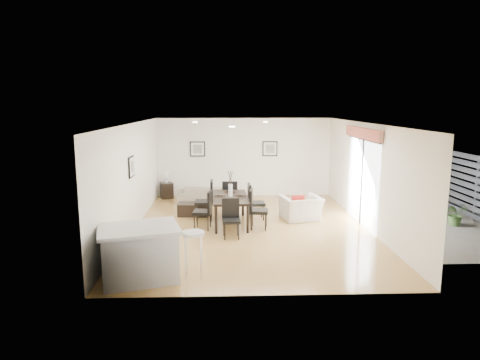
{
  "coord_description": "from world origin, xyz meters",
  "views": [
    {
      "loc": [
        -0.67,
        -10.71,
        3.18
      ],
      "look_at": [
        -0.27,
        0.4,
        1.19
      ],
      "focal_mm": 32.0,
      "sensor_mm": 36.0,
      "label": 1
    }
  ],
  "objects_px": {
    "dining_table": "(230,199)",
    "dining_chair_wnear": "(206,208)",
    "coffee_table": "(194,209)",
    "side_table": "(167,190)",
    "dining_chair_wfar": "(207,198)",
    "dining_chair_head": "(231,216)",
    "dining_chair_efar": "(253,200)",
    "bar_stool": "(193,238)",
    "kitchen_island": "(139,253)",
    "dining_chair_enear": "(256,207)",
    "dining_chair_foot": "(230,195)",
    "sofa": "(208,194)",
    "armchair": "(301,208)"
  },
  "relations": [
    {
      "from": "coffee_table",
      "to": "kitchen_island",
      "type": "xyz_separation_m",
      "value": [
        -0.66,
        -4.57,
        0.33
      ]
    },
    {
      "from": "coffee_table",
      "to": "bar_stool",
      "type": "bearing_deg",
      "value": -83.91
    },
    {
      "from": "kitchen_island",
      "to": "dining_chair_foot",
      "type": "bearing_deg",
      "value": 54.51
    },
    {
      "from": "sofa",
      "to": "dining_chair_wfar",
      "type": "bearing_deg",
      "value": 95.14
    },
    {
      "from": "armchair",
      "to": "dining_chair_head",
      "type": "height_order",
      "value": "dining_chair_head"
    },
    {
      "from": "coffee_table",
      "to": "side_table",
      "type": "relative_size",
      "value": 1.67
    },
    {
      "from": "dining_table",
      "to": "dining_chair_head",
      "type": "distance_m",
      "value": 1.14
    },
    {
      "from": "dining_table",
      "to": "dining_chair_foot",
      "type": "xyz_separation_m",
      "value": [
        -0.0,
        1.13,
        -0.13
      ]
    },
    {
      "from": "sofa",
      "to": "side_table",
      "type": "xyz_separation_m",
      "value": [
        -1.43,
        0.72,
        -0.01
      ]
    },
    {
      "from": "side_table",
      "to": "kitchen_island",
      "type": "distance_m",
      "value": 6.9
    },
    {
      "from": "sofa",
      "to": "dining_chair_foot",
      "type": "relative_size",
      "value": 1.97
    },
    {
      "from": "dining_chair_foot",
      "to": "bar_stool",
      "type": "xyz_separation_m",
      "value": [
        -0.72,
        -4.73,
        0.22
      ]
    },
    {
      "from": "sofa",
      "to": "dining_chair_head",
      "type": "relative_size",
      "value": 2.05
    },
    {
      "from": "dining_chair_head",
      "to": "kitchen_island",
      "type": "distance_m",
      "value": 3.01
    },
    {
      "from": "dining_chair_foot",
      "to": "side_table",
      "type": "bearing_deg",
      "value": -43.95
    },
    {
      "from": "dining_chair_head",
      "to": "bar_stool",
      "type": "xyz_separation_m",
      "value": [
        -0.72,
        -2.48,
        0.24
      ]
    },
    {
      "from": "armchair",
      "to": "dining_table",
      "type": "height_order",
      "value": "dining_table"
    },
    {
      "from": "side_table",
      "to": "dining_chair_wfar",
      "type": "bearing_deg",
      "value": -61.95
    },
    {
      "from": "sofa",
      "to": "dining_chair_wnear",
      "type": "distance_m",
      "value": 3.04
    },
    {
      "from": "bar_stool",
      "to": "dining_chair_head",
      "type": "bearing_deg",
      "value": 73.8
    },
    {
      "from": "dining_table",
      "to": "coffee_table",
      "type": "xyz_separation_m",
      "value": [
        -1.05,
        0.96,
        -0.5
      ]
    },
    {
      "from": "sofa",
      "to": "armchair",
      "type": "height_order",
      "value": "armchair"
    },
    {
      "from": "dining_chair_head",
      "to": "side_table",
      "type": "distance_m",
      "value": 4.9
    },
    {
      "from": "dining_chair_head",
      "to": "coffee_table",
      "type": "xyz_separation_m",
      "value": [
        -1.05,
        2.09,
        -0.35
      ]
    },
    {
      "from": "sofa",
      "to": "dining_chair_enear",
      "type": "distance_m",
      "value": 3.3
    },
    {
      "from": "armchair",
      "to": "dining_chair_wfar",
      "type": "distance_m",
      "value": 2.6
    },
    {
      "from": "dining_chair_enear",
      "to": "dining_chair_foot",
      "type": "relative_size",
      "value": 1.05
    },
    {
      "from": "dining_chair_head",
      "to": "kitchen_island",
      "type": "relative_size",
      "value": 0.57
    },
    {
      "from": "sofa",
      "to": "dining_chair_efar",
      "type": "bearing_deg",
      "value": 125.64
    },
    {
      "from": "dining_chair_enear",
      "to": "dining_chair_head",
      "type": "distance_m",
      "value": 0.94
    },
    {
      "from": "bar_stool",
      "to": "sofa",
      "type": "bearing_deg",
      "value": 89.75
    },
    {
      "from": "coffee_table",
      "to": "dining_table",
      "type": "bearing_deg",
      "value": -40.34
    },
    {
      "from": "dining_chair_head",
      "to": "coffee_table",
      "type": "relative_size",
      "value": 1.06
    },
    {
      "from": "dining_chair_efar",
      "to": "bar_stool",
      "type": "bearing_deg",
      "value": 157.64
    },
    {
      "from": "dining_chair_efar",
      "to": "bar_stool",
      "type": "height_order",
      "value": "dining_chair_efar"
    },
    {
      "from": "side_table",
      "to": "dining_chair_head",
      "type": "bearing_deg",
      "value": -64.21
    },
    {
      "from": "dining_chair_enear",
      "to": "dining_chair_foot",
      "type": "bearing_deg",
      "value": 30.01
    },
    {
      "from": "side_table",
      "to": "coffee_table",
      "type": "bearing_deg",
      "value": -64.95
    },
    {
      "from": "dining_table",
      "to": "dining_chair_head",
      "type": "bearing_deg",
      "value": -91.94
    },
    {
      "from": "dining_chair_enear",
      "to": "coffee_table",
      "type": "xyz_separation_m",
      "value": [
        -1.69,
        1.4,
        -0.4
      ]
    },
    {
      "from": "dining_chair_wfar",
      "to": "dining_table",
      "type": "bearing_deg",
      "value": 53.73
    },
    {
      "from": "sofa",
      "to": "dining_chair_wnear",
      "type": "bearing_deg",
      "value": 94.38
    },
    {
      "from": "dining_chair_efar",
      "to": "coffee_table",
      "type": "height_order",
      "value": "dining_chair_efar"
    },
    {
      "from": "dining_table",
      "to": "dining_chair_wnear",
      "type": "xyz_separation_m",
      "value": [
        -0.64,
        -0.47,
        -0.12
      ]
    },
    {
      "from": "armchair",
      "to": "dining_chair_wnear",
      "type": "height_order",
      "value": "dining_chair_wnear"
    },
    {
      "from": "sofa",
      "to": "side_table",
      "type": "bearing_deg",
      "value": -23.27
    },
    {
      "from": "dining_chair_enear",
      "to": "side_table",
      "type": "distance_m",
      "value": 4.65
    },
    {
      "from": "side_table",
      "to": "dining_chair_efar",
      "type": "bearing_deg",
      "value": -45.56
    },
    {
      "from": "dining_chair_wnear",
      "to": "coffee_table",
      "type": "bearing_deg",
      "value": -156.16
    },
    {
      "from": "dining_chair_wnear",
      "to": "dining_chair_wfar",
      "type": "relative_size",
      "value": 0.9
    }
  ]
}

